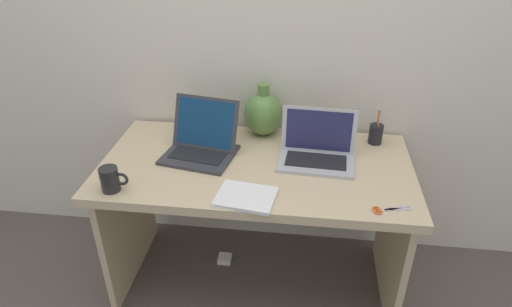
{
  "coord_description": "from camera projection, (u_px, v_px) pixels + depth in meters",
  "views": [
    {
      "loc": [
        0.2,
        -1.63,
        1.71
      ],
      "look_at": [
        0.0,
        0.0,
        0.75
      ],
      "focal_mm": 30.85,
      "sensor_mm": 36.0,
      "label": 1
    }
  ],
  "objects": [
    {
      "name": "back_wall",
      "position": [
        266.0,
        26.0,
        2.0
      ],
      "size": [
        4.4,
        0.04,
        2.4
      ],
      "primitive_type": "cube",
      "color": "beige",
      "rests_on": "ground"
    },
    {
      "name": "notebook_stack",
      "position": [
        246.0,
        197.0,
        1.7
      ],
      "size": [
        0.25,
        0.2,
        0.01
      ],
      "primitive_type": "cube",
      "rotation": [
        0.0,
        0.0,
        -0.14
      ],
      "color": "white",
      "rests_on": "desk"
    },
    {
      "name": "desk",
      "position": [
        256.0,
        192.0,
        2.0
      ],
      "size": [
        1.36,
        0.7,
        0.7
      ],
      "color": "#D1B78C",
      "rests_on": "ground"
    },
    {
      "name": "coffee_mug",
      "position": [
        110.0,
        179.0,
        1.72
      ],
      "size": [
        0.11,
        0.07,
        0.1
      ],
      "color": "black",
      "rests_on": "desk"
    },
    {
      "name": "ground_plane",
      "position": [
        256.0,
        278.0,
        2.28
      ],
      "size": [
        6.0,
        6.0,
        0.0
      ],
      "primitive_type": "plane",
      "color": "#564C47"
    },
    {
      "name": "laptop_left",
      "position": [
        202.0,
        140.0,
        1.98
      ],
      "size": [
        0.34,
        0.31,
        0.24
      ],
      "color": "#333338",
      "rests_on": "desk"
    },
    {
      "name": "power_brick",
      "position": [
        225.0,
        259.0,
        2.38
      ],
      "size": [
        0.07,
        0.07,
        0.03
      ],
      "primitive_type": "cube",
      "color": "white",
      "rests_on": "ground"
    },
    {
      "name": "scissors",
      "position": [
        384.0,
        210.0,
        1.63
      ],
      "size": [
        0.15,
        0.07,
        0.01
      ],
      "color": "#B7B7BC",
      "rests_on": "desk"
    },
    {
      "name": "laptop_right",
      "position": [
        317.0,
        147.0,
        1.93
      ],
      "size": [
        0.34,
        0.23,
        0.22
      ],
      "color": "#B2B2B7",
      "rests_on": "desk"
    },
    {
      "name": "pen_cup",
      "position": [
        376.0,
        134.0,
        2.06
      ],
      "size": [
        0.06,
        0.06,
        0.17
      ],
      "color": "black",
      "rests_on": "desk"
    },
    {
      "name": "green_vase",
      "position": [
        264.0,
        113.0,
        2.11
      ],
      "size": [
        0.19,
        0.19,
        0.26
      ],
      "color": "#5B843D",
      "rests_on": "desk"
    }
  ]
}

